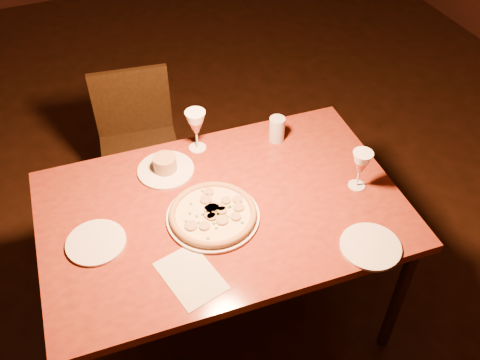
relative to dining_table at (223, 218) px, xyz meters
name	(u,v)px	position (x,y,z in m)	size (l,w,h in m)	color
floor	(201,271)	(-0.03, 0.28, -0.69)	(7.00, 7.00, 0.00)	#321910
dining_table	(223,218)	(0.00, 0.00, 0.00)	(1.46, 0.98, 0.75)	maroon
chair_far	(139,141)	(-0.14, 0.87, -0.22)	(0.46, 0.46, 0.83)	black
pizza_plate	(213,214)	(-0.05, -0.04, 0.09)	(0.36, 0.36, 0.04)	white
ramekin_saucer	(165,167)	(-0.14, 0.28, 0.09)	(0.24, 0.24, 0.08)	white
wine_glass_far	(196,131)	(0.03, 0.37, 0.16)	(0.09, 0.09, 0.19)	#CB6254
wine_glass_right	(360,170)	(0.55, -0.10, 0.16)	(0.08, 0.08, 0.18)	#CB6254
water_tumbler	(277,129)	(0.37, 0.29, 0.12)	(0.07, 0.07, 0.12)	#AEB8BE
side_plate_left	(96,242)	(-0.49, 0.01, 0.07)	(0.22, 0.22, 0.01)	white
side_plate_near	(370,246)	(0.42, -0.40, 0.07)	(0.22, 0.22, 0.01)	white
menu_card	(191,276)	(-0.22, -0.26, 0.07)	(0.17, 0.25, 0.00)	beige
pendant_light	(216,11)	(0.00, 0.00, 0.88)	(0.12, 0.12, 0.12)	#FF8C47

